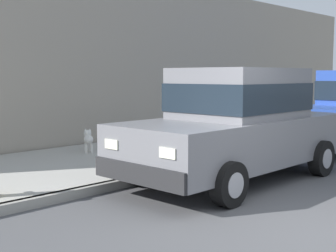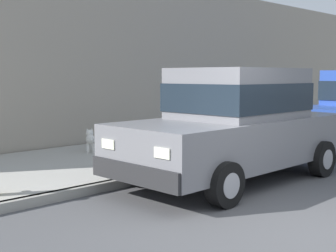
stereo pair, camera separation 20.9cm
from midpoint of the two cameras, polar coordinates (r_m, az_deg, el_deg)
ground_plane at (r=5.85m, az=16.73°, el=-11.97°), size 80.00×80.00×0.00m
curb at (r=7.76m, az=-4.84°, el=-6.67°), size 0.16×64.00×0.14m
sidewalk at (r=9.17m, az=-12.27°, el=-4.79°), size 3.60×64.00×0.14m
car_grey_sedan at (r=8.00m, az=7.69°, el=0.32°), size 2.06×4.61×1.92m
dog_white at (r=10.30m, az=-10.32°, el=-1.53°), size 0.66×0.47×0.49m
building_facade at (r=13.97m, az=0.58°, el=7.82°), size 0.50×20.00×4.38m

